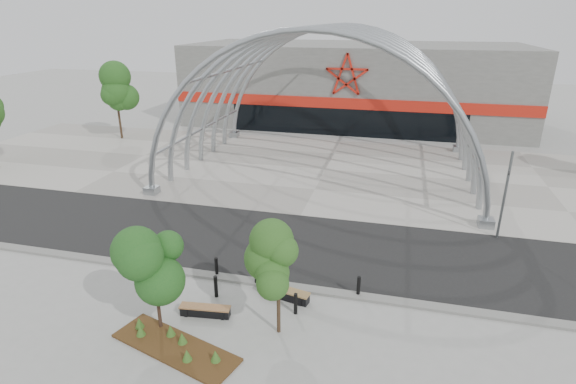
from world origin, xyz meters
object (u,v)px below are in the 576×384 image
at_px(bench_0, 205,311).
at_px(bench_1, 285,294).
at_px(street_tree_1, 278,263).
at_px(street_tree_0, 153,260).
at_px(bollard_2, 256,274).
at_px(signal_pole, 505,194).

xyz_separation_m(bench_0, bench_1, (2.65, 1.83, 0.02)).
bearing_deg(street_tree_1, street_tree_0, -168.44).
bearing_deg(street_tree_0, bollard_2, 54.98).
relative_size(signal_pole, bench_1, 2.15).
bearing_deg(signal_pole, bench_1, -139.83).
bearing_deg(bench_0, street_tree_1, -4.42).
xyz_separation_m(signal_pole, bench_0, (-11.91, -9.65, -2.22)).
distance_m(signal_pole, street_tree_0, 17.01).
bearing_deg(street_tree_0, signal_pole, 39.17).
bearing_deg(bench_1, signal_pole, 40.17).
height_order(signal_pole, bench_1, signal_pole).
distance_m(street_tree_1, bollard_2, 3.97).
distance_m(street_tree_0, bench_0, 3.14).
bearing_deg(bollard_2, bench_1, -25.31).
bearing_deg(bench_1, bench_0, -145.42).
distance_m(street_tree_0, bollard_2, 4.96).
height_order(street_tree_1, bollard_2, street_tree_1).
relative_size(bench_0, bench_1, 0.92).
xyz_separation_m(street_tree_0, street_tree_1, (4.22, 0.86, -0.01)).
bearing_deg(street_tree_0, bench_0, 40.72).
distance_m(street_tree_1, bench_0, 3.97).
xyz_separation_m(bench_1, bollard_2, (-1.41, 0.66, 0.31)).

